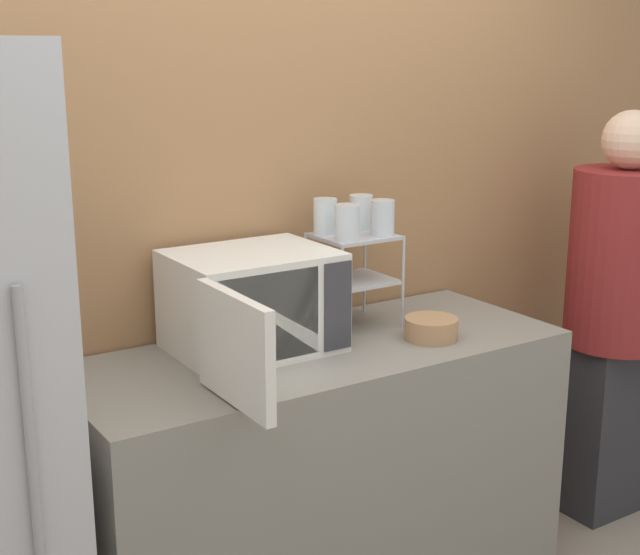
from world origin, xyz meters
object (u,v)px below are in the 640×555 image
at_px(glass_front_left, 347,223).
at_px(dish_rack, 354,260).
at_px(person, 618,300).
at_px(glass_front_right, 383,218).
at_px(bowl, 431,329).
at_px(microwave, 252,303).
at_px(glass_back_right, 361,212).
at_px(glass_back_left, 325,216).

bearing_deg(glass_front_left, dish_rack, 41.17).
bearing_deg(person, dish_rack, 168.70).
relative_size(glass_front_right, bowl, 0.68).
bearing_deg(bowl, dish_rack, 116.10).
xyz_separation_m(microwave, dish_rack, (0.42, 0.05, 0.07)).
distance_m(glass_back_right, person, 1.13).
distance_m(glass_front_left, person, 1.24).
xyz_separation_m(microwave, glass_back_right, (0.49, 0.12, 0.22)).
bearing_deg(dish_rack, person, -11.30).
xyz_separation_m(dish_rack, glass_back_left, (-0.07, 0.07, 0.15)).
bearing_deg(microwave, person, -6.18).
distance_m(glass_back_right, glass_front_right, 0.12).
xyz_separation_m(dish_rack, bowl, (0.13, -0.26, -0.19)).
distance_m(glass_front_left, glass_back_left, 0.13).
distance_m(bowl, person, 0.97).
distance_m(dish_rack, glass_front_right, 0.17).
bearing_deg(person, bowl, -177.66).
height_order(glass_back_right, glass_back_left, same).
xyz_separation_m(glass_front_left, glass_front_right, (0.15, 0.01, 0.00)).
bearing_deg(person, glass_front_left, 172.56).
bearing_deg(glass_back_left, person, -13.77).
xyz_separation_m(dish_rack, glass_back_right, (0.07, 0.06, 0.15)).
xyz_separation_m(glass_front_left, bowl, (0.20, -0.19, -0.34)).
relative_size(glass_back_left, person, 0.07).
bearing_deg(bowl, glass_front_left, 136.38).
relative_size(glass_front_left, glass_front_right, 1.00).
relative_size(dish_rack, person, 0.20).
xyz_separation_m(glass_back_right, bowl, (0.05, -0.32, -0.34)).
distance_m(microwave, dish_rack, 0.43).
height_order(dish_rack, glass_back_left, glass_back_left).
distance_m(microwave, bowl, 0.59).
height_order(glass_front_left, person, person).
height_order(glass_front_right, glass_back_left, same).
bearing_deg(microwave, bowl, -20.40).
relative_size(microwave, person, 0.47).
xyz_separation_m(glass_back_right, glass_back_left, (-0.14, 0.00, 0.00)).
relative_size(microwave, glass_back_right, 6.49).
bearing_deg(glass_back_left, microwave, -160.76).
height_order(glass_back_right, glass_front_right, same).
bearing_deg(dish_rack, glass_back_left, 136.87).
bearing_deg(microwave, glass_back_left, 19.24).
xyz_separation_m(microwave, bowl, (0.55, -0.20, -0.12)).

